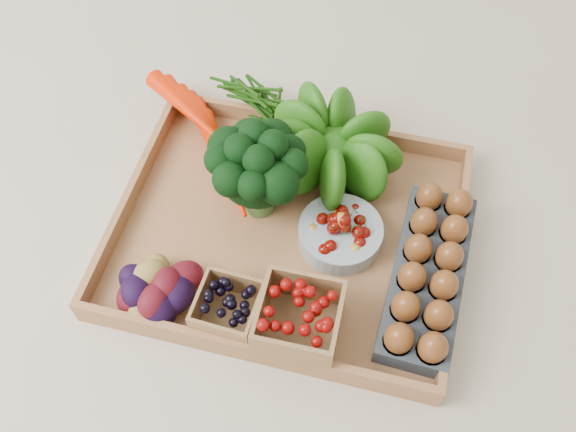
% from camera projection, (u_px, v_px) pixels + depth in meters
% --- Properties ---
extents(ground, '(4.00, 4.00, 0.00)m').
position_uv_depth(ground, '(288.00, 236.00, 1.06)').
color(ground, beige).
rests_on(ground, ground).
extents(tray, '(0.55, 0.45, 0.01)m').
position_uv_depth(tray, '(288.00, 234.00, 1.06)').
color(tray, '#A57045').
rests_on(tray, ground).
extents(carrots, '(0.24, 0.17, 0.06)m').
position_uv_depth(carrots, '(214.00, 140.00, 1.12)').
color(carrots, '#EF2600').
rests_on(carrots, tray).
extents(lettuce, '(0.15, 0.15, 0.15)m').
position_uv_depth(lettuce, '(331.00, 141.00, 1.06)').
color(lettuce, '#12490B').
rests_on(lettuce, tray).
extents(broccoli, '(0.17, 0.17, 0.13)m').
position_uv_depth(broccoli, '(259.00, 183.00, 1.02)').
color(broccoli, black).
rests_on(broccoli, tray).
extents(cherry_bowl, '(0.14, 0.14, 0.04)m').
position_uv_depth(cherry_bowl, '(340.00, 234.00, 1.03)').
color(cherry_bowl, '#8C9EA5').
rests_on(cherry_bowl, tray).
extents(egg_carton, '(0.12, 0.31, 0.04)m').
position_uv_depth(egg_carton, '(427.00, 276.00, 0.98)').
color(egg_carton, '#343B43').
rests_on(egg_carton, tray).
extents(potatoes, '(0.15, 0.15, 0.08)m').
position_uv_depth(potatoes, '(151.00, 287.00, 0.95)').
color(potatoes, '#450B13').
rests_on(potatoes, tray).
extents(punnet_blackberry, '(0.09, 0.09, 0.06)m').
position_uv_depth(punnet_blackberry, '(228.00, 309.00, 0.94)').
color(punnet_blackberry, black).
rests_on(punnet_blackberry, tray).
extents(punnet_raspberry, '(0.12, 0.12, 0.08)m').
position_uv_depth(punnet_raspberry, '(299.00, 320.00, 0.92)').
color(punnet_raspberry, '#6C0604').
rests_on(punnet_raspberry, tray).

